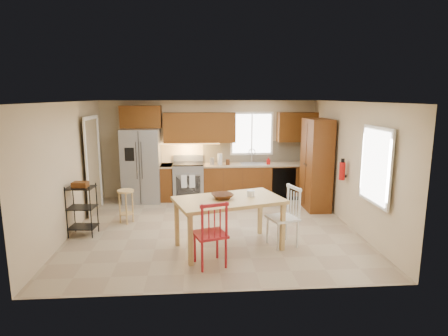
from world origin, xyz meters
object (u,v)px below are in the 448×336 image
object	(u,v)px
bar_stool	(126,206)
utility_cart	(82,210)
refrigerator	(142,165)
dining_table	(229,224)
fire_extinguisher	(342,171)
chair_white	(283,217)
range_stove	(188,182)
soap_bottle	(268,161)
table_bowl	(222,199)
table_jar	(251,195)
chair_red	(210,233)
pantry	(316,164)

from	to	relation	value
bar_stool	utility_cart	bearing A→B (deg)	-117.18
refrigerator	dining_table	distance (m)	3.69
fire_extinguisher	chair_white	distance (m)	1.92
fire_extinguisher	utility_cart	distance (m)	5.18
range_stove	refrigerator	bearing A→B (deg)	-177.01
refrigerator	soap_bottle	distance (m)	3.18
dining_table	table_bowl	xyz separation A→B (m)	(-0.11, 0.00, 0.45)
soap_bottle	chair_white	size ratio (longest dim) A/B	0.18
range_stove	fire_extinguisher	xyz separation A→B (m)	(3.18, -2.04, 0.64)
fire_extinguisher	bar_stool	size ratio (longest dim) A/B	0.51
dining_table	table_jar	distance (m)	0.63
range_stove	chair_white	bearing A→B (deg)	-61.41
range_stove	soap_bottle	distance (m)	2.10
table_bowl	soap_bottle	bearing A→B (deg)	65.97
soap_bottle	chair_white	xyz separation A→B (m)	(-0.32, -3.05, -0.47)
bar_stool	utility_cart	xyz separation A→B (m)	(-0.69, -0.66, 0.14)
range_stove	dining_table	world-z (taller)	range_stove
refrigerator	chair_red	bearing A→B (deg)	-67.56
soap_bottle	fire_extinguisher	xyz separation A→B (m)	(1.15, -1.95, 0.10)
pantry	chair_white	bearing A→B (deg)	-120.58
utility_cart	fire_extinguisher	bearing A→B (deg)	8.86
chair_red	bar_stool	xyz separation A→B (m)	(-1.67, 2.13, -0.18)
utility_cart	chair_white	bearing A→B (deg)	-6.69
dining_table	range_stove	bearing A→B (deg)	86.21
chair_white	utility_cart	world-z (taller)	chair_white
fire_extinguisher	chair_white	bearing A→B (deg)	-143.20
soap_bottle	pantry	distance (m)	1.31
soap_bottle	bar_stool	xyz separation A→B (m)	(-3.29, -1.62, -0.65)
chair_red	bar_stool	bearing A→B (deg)	110.89
table_jar	soap_bottle	bearing A→B (deg)	73.60
pantry	fire_extinguisher	world-z (taller)	pantry
refrigerator	dining_table	xyz separation A→B (m)	(1.91, -3.13, -0.47)
table_jar	chair_white	bearing A→B (deg)	-6.32
pantry	range_stove	bearing A→B (deg)	161.71
refrigerator	pantry	xyz separation A→B (m)	(4.13, -0.93, 0.14)
refrigerator	bar_stool	world-z (taller)	refrigerator
table_bowl	chair_red	bearing A→B (deg)	-110.12
range_stove	soap_bottle	size ratio (longest dim) A/B	4.82
chair_white	table_jar	distance (m)	0.68
dining_table	bar_stool	bearing A→B (deg)	126.59
soap_bottle	bar_stool	world-z (taller)	soap_bottle
table_bowl	range_stove	bearing A→B (deg)	101.49
pantry	soap_bottle	bearing A→B (deg)	136.55
soap_bottle	fire_extinguisher	size ratio (longest dim) A/B	0.53
range_stove	table_jar	size ratio (longest dim) A/B	5.25
soap_bottle	refrigerator	bearing A→B (deg)	179.55
refrigerator	fire_extinguisher	distance (m)	4.76
chair_white	chair_red	bearing A→B (deg)	101.10
refrigerator	pantry	bearing A→B (deg)	-12.62
range_stove	fire_extinguisher	bearing A→B (deg)	-32.62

